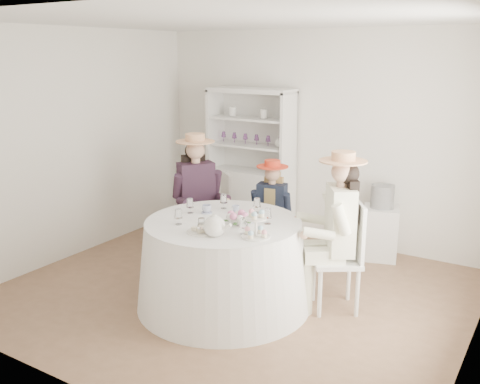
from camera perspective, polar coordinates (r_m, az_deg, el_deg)
The scene contains 22 objects.
ground at distance 5.64m, azimuth -0.55°, elevation -10.59°, with size 4.50×4.50×0.00m, color brown.
ceiling at distance 5.11m, azimuth -0.62°, elevation 17.94°, with size 4.50×4.50×0.00m, color white.
wall_back at distance 6.96m, azimuth 8.33°, elevation 5.76°, with size 4.50×4.50×0.00m, color white.
wall_front at distance 3.73m, azimuth -17.28°, elevation -2.47°, with size 4.50×4.50×0.00m, color white.
wall_left at distance 6.67m, azimuth -17.18°, elevation 4.89°, with size 4.50×4.50×0.00m, color white.
tea_table at distance 5.23m, azimuth -1.76°, elevation -7.61°, with size 1.69×1.69×0.86m.
hutch at distance 7.26m, azimuth 1.22°, elevation 1.03°, with size 1.30×0.79×1.96m.
side_table at distance 6.63m, azimuth 14.70°, elevation -4.23°, with size 0.40×0.40×0.63m, color silver.
hatbox at distance 6.50m, azimuth 14.95°, elevation -0.47°, with size 0.27×0.27×0.27m, color black.
guest_left at distance 6.07m, azimuth -4.61°, elevation -0.08°, with size 0.66×0.62×1.54m.
guest_mid at distance 6.03m, azimuth 3.36°, elevation -1.70°, with size 0.47×0.50×1.25m.
guest_right at distance 5.07m, azimuth 10.34°, elevation -3.24°, with size 0.66×0.62×1.54m.
spare_chair at distance 6.74m, azimuth -0.63°, elevation -1.61°, with size 0.56×0.56×0.97m.
teacup_a at distance 5.32m, azimuth -3.57°, elevation -1.87°, with size 0.10×0.10×0.08m, color white.
teacup_b at distance 5.31m, azimuth -0.46°, elevation -1.91°, with size 0.07×0.07×0.07m, color white.
teacup_c at distance 5.04m, azimuth 1.22°, elevation -2.88°, with size 0.08×0.08×0.06m, color white.
flower_bowl at distance 4.98m, azimuth 0.16°, elevation -3.14°, with size 0.22×0.22×0.06m, color white.
flower_arrangement at distance 4.93m, azimuth -0.20°, elevation -2.59°, with size 0.19×0.19×0.07m.
table_teapot at distance 4.65m, azimuth -2.71°, elevation -3.68°, with size 0.27×0.19×0.20m.
sandwich_plate at distance 4.77m, azimuth -4.19°, elevation -4.14°, with size 0.26×0.26×0.06m.
cupcake_stand at distance 4.62m, azimuth 1.69°, elevation -3.81°, with size 0.25×0.25×0.24m.
stemware_set at distance 5.06m, azimuth -1.81°, elevation -2.30°, with size 0.90×0.91×0.15m.
Camera 1 is at (2.74, -4.31, 2.41)m, focal length 40.00 mm.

